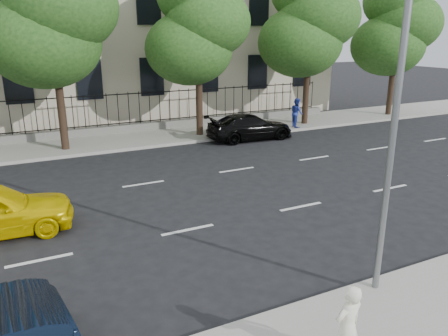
% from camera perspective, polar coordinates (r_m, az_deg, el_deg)
% --- Properties ---
extents(ground, '(120.00, 120.00, 0.00)m').
position_cam_1_polar(ground, '(10.80, 0.30, -13.20)').
color(ground, black).
rests_on(ground, ground).
extents(far_sidewalk, '(60.00, 4.00, 0.15)m').
position_cam_1_polar(far_sidewalk, '(23.34, -15.33, 3.26)').
color(far_sidewalk, gray).
rests_on(far_sidewalk, ground).
extents(lane_markings, '(49.60, 4.62, 0.01)m').
position_cam_1_polar(lane_markings, '(14.77, -8.02, -4.65)').
color(lane_markings, silver).
rests_on(lane_markings, ground).
extents(iron_fence, '(30.00, 0.50, 2.20)m').
position_cam_1_polar(iron_fence, '(24.85, -16.23, 5.37)').
color(iron_fence, slate).
rests_on(iron_fence, far_sidewalk).
extents(street_light, '(0.25, 3.32, 8.05)m').
position_cam_1_polar(street_light, '(9.36, 19.84, 14.29)').
color(street_light, slate).
rests_on(street_light, near_sidewalk).
extents(tree_c, '(5.89, 5.50, 9.80)m').
position_cam_1_polar(tree_c, '(21.81, -21.67, 18.58)').
color(tree_c, '#382619').
rests_on(tree_c, far_sidewalk).
extents(tree_d, '(5.34, 4.94, 8.84)m').
position_cam_1_polar(tree_d, '(23.56, -3.49, 18.11)').
color(tree_d, '#382619').
rests_on(tree_d, far_sidewalk).
extents(tree_e, '(5.71, 5.31, 9.46)m').
position_cam_1_polar(tree_e, '(27.09, 11.02, 18.49)').
color(tree_e, '#382619').
rests_on(tree_e, far_sidewalk).
extents(tree_f, '(5.52, 5.12, 9.01)m').
position_cam_1_polar(tree_f, '(31.77, 21.57, 16.84)').
color(tree_f, '#382619').
rests_on(tree_f, far_sidewalk).
extents(black_sedan, '(4.76, 2.10, 1.36)m').
position_cam_1_polar(black_sedan, '(23.34, 3.42, 5.37)').
color(black_sedan, black).
rests_on(black_sedan, ground).
extents(woman_near, '(0.59, 0.42, 1.51)m').
position_cam_1_polar(woman_near, '(7.79, 15.85, -19.38)').
color(woman_near, white).
rests_on(woman_near, near_sidewalk).
extents(pedestrian_far, '(0.82, 0.95, 1.69)m').
position_cam_1_polar(pedestrian_far, '(26.09, 9.47, 7.14)').
color(pedestrian_far, '#243498').
rests_on(pedestrian_far, far_sidewalk).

